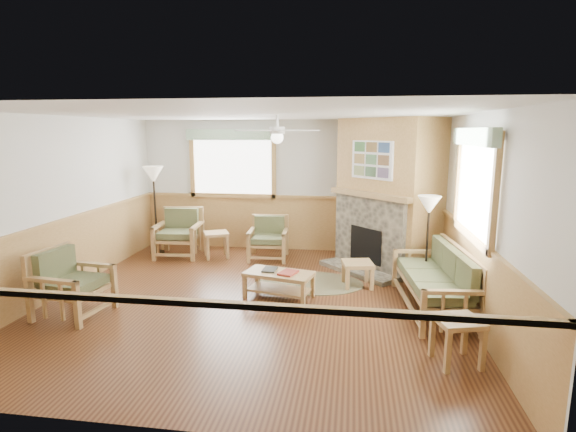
# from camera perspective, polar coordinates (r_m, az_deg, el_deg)

# --- Properties ---
(floor) EXTENTS (6.00, 6.00, 0.01)m
(floor) POSITION_cam_1_polar(r_m,az_deg,el_deg) (6.81, -4.25, -10.60)
(floor) COLOR #4D2A15
(floor) RESTS_ON ground
(ceiling) EXTENTS (6.00, 6.00, 0.01)m
(ceiling) POSITION_cam_1_polar(r_m,az_deg,el_deg) (6.35, -4.60, 12.78)
(ceiling) COLOR white
(ceiling) RESTS_ON floor
(wall_back) EXTENTS (6.00, 0.02, 2.70)m
(wall_back) POSITION_cam_1_polar(r_m,az_deg,el_deg) (9.37, -0.40, 3.86)
(wall_back) COLOR silver
(wall_back) RESTS_ON floor
(wall_front) EXTENTS (6.00, 0.02, 2.70)m
(wall_front) POSITION_cam_1_polar(r_m,az_deg,el_deg) (3.66, -14.81, -7.42)
(wall_front) COLOR silver
(wall_front) RESTS_ON floor
(wall_left) EXTENTS (0.02, 6.00, 2.70)m
(wall_left) POSITION_cam_1_polar(r_m,az_deg,el_deg) (7.68, -26.83, 1.18)
(wall_left) COLOR silver
(wall_left) RESTS_ON floor
(wall_right) EXTENTS (0.02, 6.00, 2.70)m
(wall_right) POSITION_cam_1_polar(r_m,az_deg,el_deg) (6.49, 22.38, -0.01)
(wall_right) COLOR silver
(wall_right) RESTS_ON floor
(wainscot) EXTENTS (6.00, 6.00, 1.10)m
(wainscot) POSITION_cam_1_polar(r_m,az_deg,el_deg) (6.63, -4.32, -6.12)
(wainscot) COLOR #AD8246
(wainscot) RESTS_ON floor
(fireplace) EXTENTS (3.11, 3.11, 2.70)m
(fireplace) POSITION_cam_1_polar(r_m,az_deg,el_deg) (8.34, 12.66, 2.75)
(fireplace) COLOR #AD8246
(fireplace) RESTS_ON floor
(window_back) EXTENTS (1.90, 0.16, 1.50)m
(window_back) POSITION_cam_1_polar(r_m,az_deg,el_deg) (9.49, -7.15, 11.00)
(window_back) COLOR white
(window_back) RESTS_ON wall_back
(window_right) EXTENTS (0.16, 1.90, 1.50)m
(window_right) POSITION_cam_1_polar(r_m,az_deg,el_deg) (6.19, 23.25, 10.44)
(window_right) COLOR white
(window_right) RESTS_ON wall_right
(ceiling_fan) EXTENTS (1.59, 1.59, 0.36)m
(ceiling_fan) POSITION_cam_1_polar(r_m,az_deg,el_deg) (6.59, -1.39, 12.38)
(ceiling_fan) COLOR white
(ceiling_fan) RESTS_ON ceiling
(sofa) EXTENTS (1.98, 0.96, 0.88)m
(sofa) POSITION_cam_1_polar(r_m,az_deg,el_deg) (6.63, 17.98, -7.62)
(sofa) COLOR #A07B4A
(sofa) RESTS_ON floor
(armchair_back_left) EXTENTS (0.90, 0.90, 0.94)m
(armchair_back_left) POSITION_cam_1_polar(r_m,az_deg,el_deg) (9.23, -13.74, -2.11)
(armchair_back_left) COLOR #A07B4A
(armchair_back_left) RESTS_ON floor
(armchair_back_right) EXTENTS (0.78, 0.78, 0.82)m
(armchair_back_right) POSITION_cam_1_polar(r_m,az_deg,el_deg) (8.78, -2.54, -2.85)
(armchair_back_right) COLOR #A07B4A
(armchair_back_right) RESTS_ON floor
(armchair_left) EXTENTS (0.90, 0.90, 0.91)m
(armchair_left) POSITION_cam_1_polar(r_m,az_deg,el_deg) (6.78, -25.67, -7.66)
(armchair_left) COLOR #A07B4A
(armchair_left) RESTS_ON floor
(coffee_table) EXTENTS (1.09, 0.72, 0.40)m
(coffee_table) POSITION_cam_1_polar(r_m,az_deg,el_deg) (6.80, -1.17, -8.76)
(coffee_table) COLOR #A07B4A
(coffee_table) RESTS_ON floor
(end_table_chairs) EXTENTS (0.60, 0.59, 0.51)m
(end_table_chairs) POSITION_cam_1_polar(r_m,az_deg,el_deg) (9.01, -9.07, -3.63)
(end_table_chairs) COLOR #A07B4A
(end_table_chairs) RESTS_ON floor
(end_table_sofa) EXTENTS (0.56, 0.55, 0.51)m
(end_table_sofa) POSITION_cam_1_polar(r_m,az_deg,el_deg) (5.31, 20.64, -14.63)
(end_table_sofa) COLOR #A07B4A
(end_table_sofa) RESTS_ON floor
(footstool) EXTENTS (0.54, 0.54, 0.41)m
(footstool) POSITION_cam_1_polar(r_m,az_deg,el_deg) (7.37, 8.80, -7.31)
(footstool) COLOR #A07B4A
(footstool) RESTS_ON floor
(braided_rug) EXTENTS (2.00, 2.00, 0.01)m
(braided_rug) POSITION_cam_1_polar(r_m,az_deg,el_deg) (7.50, 2.88, -8.46)
(braided_rug) COLOR brown
(braided_rug) RESTS_ON floor
(floor_lamp_left) EXTENTS (0.48, 0.48, 1.79)m
(floor_lamp_left) POSITION_cam_1_polar(r_m,az_deg,el_deg) (9.48, -16.51, 0.72)
(floor_lamp_left) COLOR black
(floor_lamp_left) RESTS_ON floor
(floor_lamp_right) EXTENTS (0.44, 0.44, 1.52)m
(floor_lamp_right) POSITION_cam_1_polar(r_m,az_deg,el_deg) (7.20, 17.23, -3.49)
(floor_lamp_right) COLOR black
(floor_lamp_right) RESTS_ON floor
(book_red) EXTENTS (0.31, 0.36, 0.03)m
(book_red) POSITION_cam_1_polar(r_m,az_deg,el_deg) (6.66, 0.03, -7.10)
(book_red) COLOR maroon
(book_red) RESTS_ON coffee_table
(book_dark) EXTENTS (0.21, 0.28, 0.03)m
(book_dark) POSITION_cam_1_polar(r_m,az_deg,el_deg) (6.82, -2.33, -6.71)
(book_dark) COLOR black
(book_dark) RESTS_ON coffee_table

